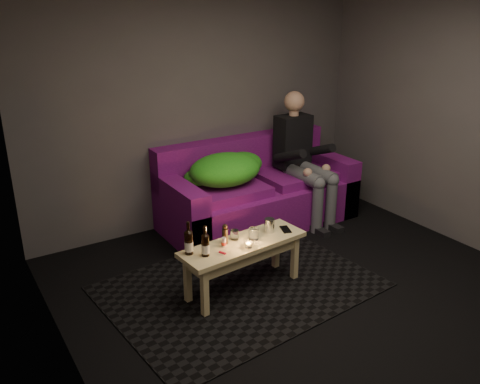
% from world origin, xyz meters
% --- Properties ---
extents(floor, '(4.50, 4.50, 0.00)m').
position_xyz_m(floor, '(0.00, 0.00, 0.00)').
color(floor, black).
rests_on(floor, ground).
extents(room, '(4.50, 4.50, 4.50)m').
position_xyz_m(room, '(0.00, 0.47, 1.64)').
color(room, silver).
rests_on(room, ground).
extents(rug, '(2.44, 1.87, 0.01)m').
position_xyz_m(rug, '(-0.46, 0.70, 0.01)').
color(rug, black).
rests_on(rug, floor).
extents(sofa, '(2.19, 0.98, 0.94)m').
position_xyz_m(sofa, '(0.46, 1.82, 0.34)').
color(sofa, '#610E6A').
rests_on(sofa, floor).
extents(green_blanket, '(0.96, 0.66, 0.33)m').
position_xyz_m(green_blanket, '(0.07, 1.81, 0.71)').
color(green_blanket, '#1C981B').
rests_on(green_blanket, sofa).
extents(person, '(0.39, 0.91, 1.46)m').
position_xyz_m(person, '(0.97, 1.64, 0.76)').
color(person, black).
rests_on(person, sofa).
extents(coffee_table, '(1.18, 0.47, 0.47)m').
position_xyz_m(coffee_table, '(-0.46, 0.65, 0.39)').
color(coffee_table, '#E2D184').
rests_on(coffee_table, rug).
extents(beer_bottle_a, '(0.07, 0.07, 0.29)m').
position_xyz_m(beer_bottle_a, '(-0.95, 0.70, 0.58)').
color(beer_bottle_a, black).
rests_on(beer_bottle_a, coffee_table).
extents(beer_bottle_b, '(0.07, 0.07, 0.26)m').
position_xyz_m(beer_bottle_b, '(-0.85, 0.60, 0.57)').
color(beer_bottle_b, black).
rests_on(beer_bottle_b, coffee_table).
extents(salt_shaker, '(0.05, 0.05, 0.08)m').
position_xyz_m(salt_shaker, '(-0.64, 0.66, 0.51)').
color(salt_shaker, silver).
rests_on(salt_shaker, coffee_table).
extents(pepper_mill, '(0.06, 0.06, 0.13)m').
position_xyz_m(pepper_mill, '(-0.60, 0.71, 0.54)').
color(pepper_mill, black).
rests_on(pepper_mill, coffee_table).
extents(tumbler_back, '(0.09, 0.09, 0.09)m').
position_xyz_m(tumbler_back, '(-0.49, 0.73, 0.51)').
color(tumbler_back, white).
rests_on(tumbler_back, coffee_table).
extents(tealight, '(0.06, 0.06, 0.05)m').
position_xyz_m(tealight, '(-0.48, 0.54, 0.49)').
color(tealight, white).
rests_on(tealight, coffee_table).
extents(tumbler_front, '(0.10, 0.10, 0.11)m').
position_xyz_m(tumbler_front, '(-0.36, 0.64, 0.52)').
color(tumbler_front, white).
rests_on(tumbler_front, coffee_table).
extents(steel_cup, '(0.11, 0.11, 0.12)m').
position_xyz_m(steel_cup, '(-0.15, 0.70, 0.53)').
color(steel_cup, '#B7BABE').
rests_on(steel_cup, coffee_table).
extents(smartphone, '(0.12, 0.17, 0.01)m').
position_xyz_m(smartphone, '(-0.01, 0.65, 0.47)').
color(smartphone, black).
rests_on(smartphone, coffee_table).
extents(red_lighter, '(0.04, 0.07, 0.01)m').
position_xyz_m(red_lighter, '(-0.72, 0.56, 0.48)').
color(red_lighter, red).
rests_on(red_lighter, coffee_table).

